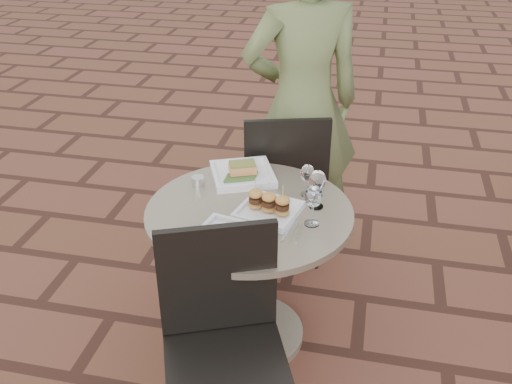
% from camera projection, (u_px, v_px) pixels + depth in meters
% --- Properties ---
extents(ground, '(60.00, 60.00, 0.00)m').
position_uv_depth(ground, '(270.00, 341.00, 2.79)').
color(ground, '#572D22').
rests_on(ground, ground).
extents(cafe_table, '(0.90, 0.90, 0.73)m').
position_uv_depth(cafe_table, '(250.00, 256.00, 2.58)').
color(cafe_table, gray).
rests_on(cafe_table, ground).
extents(chair_far, '(0.55, 0.55, 0.93)m').
position_uv_depth(chair_far, '(284.00, 177.00, 3.09)').
color(chair_far, black).
rests_on(chair_far, ground).
extents(chair_near, '(0.58, 0.58, 0.93)m').
position_uv_depth(chair_near, '(223.00, 329.00, 2.08)').
color(chair_near, black).
rests_on(chair_near, ground).
extents(diner, '(0.78, 0.67, 1.81)m').
position_uv_depth(diner, '(302.00, 105.00, 3.05)').
color(diner, '#5E6B3A').
rests_on(diner, ground).
extents(plate_salmon, '(0.37, 0.37, 0.08)m').
position_uv_depth(plate_salmon, '(243.00, 173.00, 2.70)').
color(plate_salmon, white).
rests_on(plate_salmon, cafe_table).
extents(plate_sliders, '(0.29, 0.29, 0.16)m').
position_uv_depth(plate_sliders, '(269.00, 207.00, 2.41)').
color(plate_sliders, white).
rests_on(plate_sliders, cafe_table).
extents(plate_tuna, '(0.31, 0.31, 0.03)m').
position_uv_depth(plate_tuna, '(227.00, 239.00, 2.23)').
color(plate_tuna, white).
rests_on(plate_tuna, cafe_table).
extents(wine_glass_right, '(0.08, 0.08, 0.18)m').
position_uv_depth(wine_glass_right, '(313.00, 197.00, 2.30)').
color(wine_glass_right, white).
rests_on(wine_glass_right, cafe_table).
extents(wine_glass_mid, '(0.06, 0.06, 0.15)m').
position_uv_depth(wine_glass_mid, '(307.00, 174.00, 2.52)').
color(wine_glass_mid, white).
rests_on(wine_glass_mid, cafe_table).
extents(wine_glass_far, '(0.08, 0.08, 0.18)m').
position_uv_depth(wine_glass_far, '(317.00, 182.00, 2.42)').
color(wine_glass_far, white).
rests_on(wine_glass_far, cafe_table).
extents(steel_ramekin, '(0.06, 0.06, 0.04)m').
position_uv_depth(steel_ramekin, '(198.00, 181.00, 2.63)').
color(steel_ramekin, silver).
rests_on(steel_ramekin, cafe_table).
extents(cutlery_set, '(0.08, 0.17, 0.00)m').
position_uv_depth(cutlery_set, '(293.00, 232.00, 2.30)').
color(cutlery_set, silver).
rests_on(cutlery_set, cafe_table).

